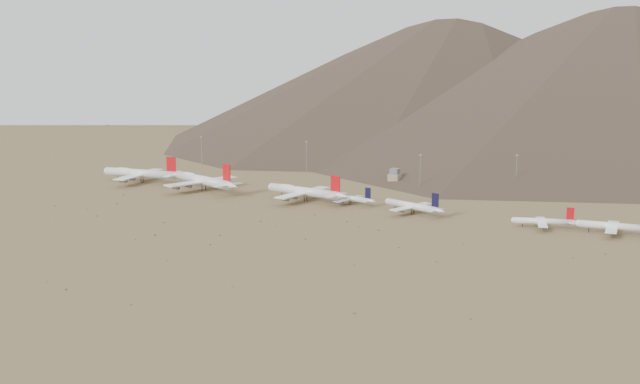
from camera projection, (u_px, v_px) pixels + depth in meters
The scene contains 15 objects.
ground at pixel (269, 210), 499.28m from camera, with size 3000.00×3000.00×0.00m, color olive.
mountain_ridge at pixel (592, 10), 1235.96m from camera, with size 4400.00×1000.00×300.00m.
widebody_west at pixel (141, 173), 594.00m from camera, with size 69.09×53.85×20.64m.
widebody_centre at pixel (203, 180), 561.70m from camera, with size 71.86×56.96×21.98m.
widebody_east at pixel (305, 191), 524.99m from camera, with size 64.95×50.26×19.31m.
narrowbody_a at pixel (351, 198), 515.13m from camera, with size 37.75×27.47×12.52m.
narrowbody_b at pixel (413, 206), 486.14m from camera, with size 45.04×33.40×15.30m.
narrowbody_c at pixel (545, 221), 449.43m from camera, with size 36.62×27.28×12.55m.
narrowbody_d at pixel (616, 226), 434.73m from camera, with size 43.71×31.71×14.47m.
control_tower at pixel (395, 178), 585.43m from camera, with size 8.00×8.00×12.00m.
mast_far_west at pixel (202, 150), 665.86m from camera, with size 2.00×0.60×25.70m.
mast_west at pixel (307, 156), 634.68m from camera, with size 2.00×0.60×25.70m.
mast_centre at pixel (420, 171), 561.16m from camera, with size 2.00×0.60×25.70m.
mast_east at pixel (516, 171), 559.88m from camera, with size 2.00×0.60×25.70m.
desert_scrub at pixel (194, 231), 442.26m from camera, with size 410.19×181.13×0.96m.
Camera 1 is at (272.66, -406.52, 103.91)m, focal length 45.00 mm.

